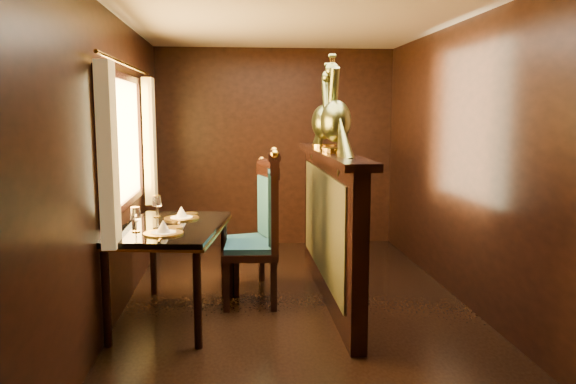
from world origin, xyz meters
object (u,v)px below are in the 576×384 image
at_px(chair_right, 260,221).
at_px(peacock_left, 336,102).
at_px(chair_left, 265,224).
at_px(peacock_right, 324,107).
at_px(dining_table, 170,234).

distance_m(chair_right, peacock_left, 1.43).
relative_size(chair_left, peacock_right, 1.77).
relative_size(dining_table, peacock_right, 1.82).
height_order(dining_table, peacock_right, peacock_right).
bearing_deg(peacock_left, chair_left, 164.67).
height_order(chair_right, peacock_right, peacock_right).
height_order(chair_left, peacock_left, peacock_left).
distance_m(dining_table, peacock_right, 1.88).
xyz_separation_m(chair_left, peacock_right, (0.59, 0.47, 1.03)).
xyz_separation_m(chair_left, chair_right, (-0.02, 0.49, -0.06)).
xyz_separation_m(peacock_left, peacock_right, (0.00, 0.63, -0.03)).
bearing_deg(chair_left, peacock_left, -12.10).
bearing_deg(peacock_right, peacock_left, -90.00).
height_order(chair_right, peacock_left, peacock_left).
bearing_deg(chair_right, chair_left, -103.03).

